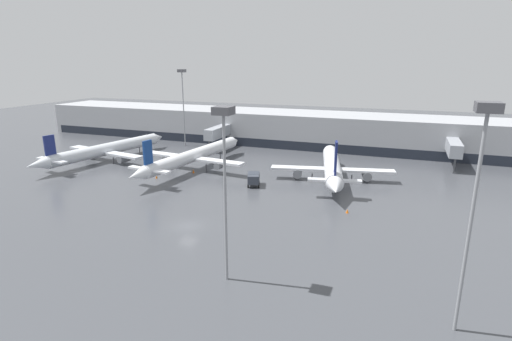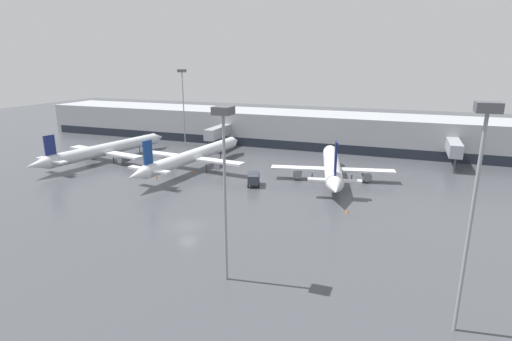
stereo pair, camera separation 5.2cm
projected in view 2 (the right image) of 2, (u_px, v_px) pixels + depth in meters
ground_plane at (188, 226)px, 57.47m from camera, size 320.00×320.00×0.00m
terminal_building at (298, 129)px, 112.17m from camera, size 160.00×27.41×9.00m
parked_jet_0 at (332, 167)px, 78.43m from camera, size 24.01×32.56×9.97m
parked_jet_1 at (105, 150)px, 93.86m from camera, size 22.94×37.64×8.26m
parked_jet_2 at (193, 156)px, 85.92m from camera, size 24.41×38.69×8.96m
service_truck_1 at (254, 178)px, 75.58m from camera, size 3.28×4.42×2.33m
traffic_cone_0 at (193, 171)px, 84.45m from camera, size 0.42×0.42×0.75m
traffic_cone_1 at (156, 177)px, 80.58m from camera, size 0.37×0.37×0.73m
traffic_cone_2 at (347, 211)px, 62.22m from camera, size 0.46×0.46×0.61m
apron_light_mast_0 at (480, 159)px, 31.12m from camera, size 1.80×1.80×20.00m
apron_light_mast_2 at (224, 147)px, 39.58m from camera, size 1.80×1.80×18.71m
apron_light_mast_3 at (183, 87)px, 107.45m from camera, size 1.80×1.80×20.75m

